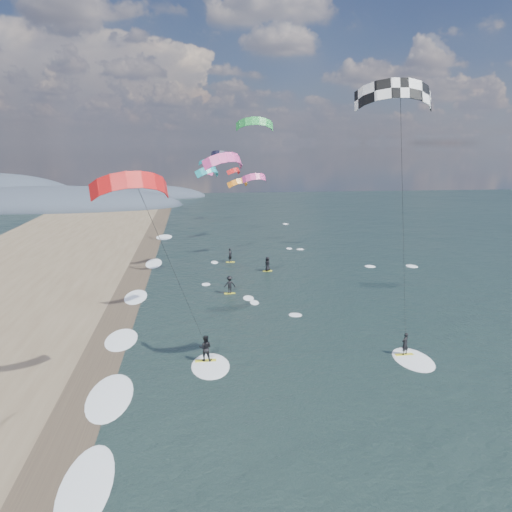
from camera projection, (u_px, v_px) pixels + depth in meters
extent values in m
plane|color=black|center=(305.00, 443.00, 25.13)|extent=(260.00, 260.00, 0.00)
cube|color=#382D23|center=(97.00, 369.00, 33.37)|extent=(3.00, 240.00, 0.00)
ellipsoid|color=#3D4756|center=(46.00, 207.00, 117.11)|extent=(64.00, 24.00, 10.00)
ellipsoid|color=#3D4756|center=(134.00, 197.00, 138.63)|extent=(40.00, 18.00, 7.00)
cube|color=yellow|center=(404.00, 355.00, 35.53)|extent=(1.33, 0.40, 0.06)
imported|color=black|center=(405.00, 344.00, 35.34)|extent=(0.71, 0.63, 1.63)
ellipsoid|color=white|center=(413.00, 360.00, 34.80)|extent=(2.60, 4.20, 0.12)
cylinder|color=black|center=(403.00, 233.00, 30.31)|extent=(0.02, 0.02, 17.74)
cube|color=yellow|center=(206.00, 361.00, 34.53)|extent=(1.45, 0.45, 0.07)
imported|color=black|center=(205.00, 348.00, 34.32)|extent=(1.00, 0.84, 1.84)
ellipsoid|color=white|center=(210.00, 366.00, 33.80)|extent=(2.60, 4.20, 0.12)
cylinder|color=black|center=(175.00, 274.00, 29.85)|extent=(0.02, 0.02, 13.55)
cube|color=yellow|center=(230.00, 293.00, 50.09)|extent=(1.10, 0.35, 0.05)
imported|color=black|center=(230.00, 284.00, 49.89)|extent=(1.21, 0.78, 1.78)
cube|color=yellow|center=(268.00, 271.00, 58.82)|extent=(1.10, 0.35, 0.05)
imported|color=black|center=(268.00, 264.00, 58.63)|extent=(0.96, 0.95, 1.67)
cube|color=yellow|center=(230.00, 262.00, 63.27)|extent=(1.10, 0.35, 0.05)
imported|color=black|center=(230.00, 255.00, 63.07)|extent=(0.73, 0.75, 1.74)
ellipsoid|color=white|center=(74.00, 487.00, 21.90)|extent=(2.40, 5.40, 0.11)
ellipsoid|color=white|center=(105.00, 397.00, 29.64)|extent=(2.40, 5.40, 0.11)
ellipsoid|color=white|center=(125.00, 340.00, 38.35)|extent=(2.40, 5.40, 0.11)
ellipsoid|color=white|center=(140.00, 297.00, 49.00)|extent=(2.40, 5.40, 0.11)
ellipsoid|color=white|center=(151.00, 264.00, 62.55)|extent=(2.40, 5.40, 0.11)
ellipsoid|color=white|center=(160.00, 237.00, 79.97)|extent=(2.40, 5.40, 0.11)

